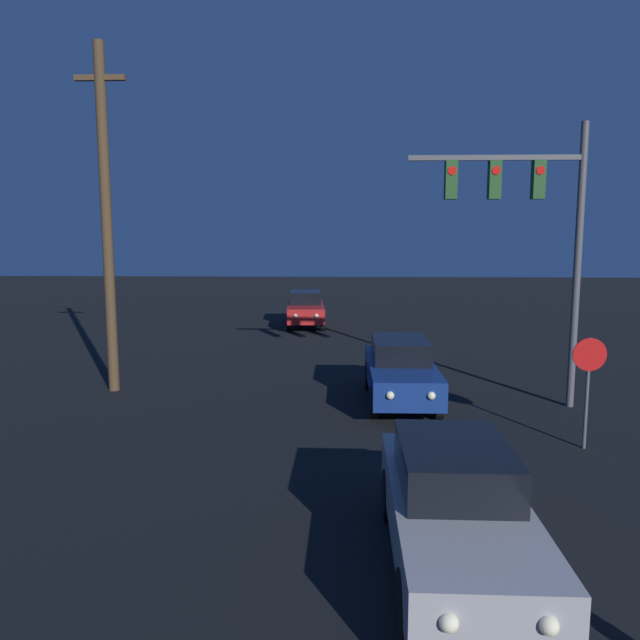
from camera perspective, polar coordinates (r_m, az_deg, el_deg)
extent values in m
cube|color=#99999E|center=(8.37, 12.29, -17.17)|extent=(1.63, 4.51, 0.67)
cube|color=black|center=(8.34, 12.15, -12.74)|extent=(1.38, 2.04, 0.55)
cylinder|color=black|center=(7.50, 20.24, -23.58)|extent=(0.18, 0.75, 0.75)
cylinder|color=black|center=(7.23, 7.86, -24.44)|extent=(0.18, 0.75, 0.75)
cylinder|color=black|center=(9.90, 15.22, -15.31)|extent=(0.18, 0.75, 0.75)
cylinder|color=black|center=(9.69, 6.32, -15.59)|extent=(0.18, 0.75, 0.75)
sphere|color=#F9EFC6|center=(6.50, 20.22, -24.75)|extent=(0.18, 0.18, 0.18)
sphere|color=#F9EFC6|center=(6.31, 11.71, -25.48)|extent=(0.18, 0.18, 0.18)
cube|color=navy|center=(15.84, 7.38, -4.99)|extent=(1.64, 4.51, 0.67)
cube|color=black|center=(15.93, 7.34, -2.68)|extent=(1.38, 2.04, 0.55)
cylinder|color=black|center=(14.67, 10.78, -7.46)|extent=(0.18, 0.75, 0.75)
cylinder|color=black|center=(14.51, 4.95, -7.51)|extent=(0.18, 0.75, 0.75)
cylinder|color=black|center=(17.35, 9.36, -5.02)|extent=(0.18, 0.75, 0.75)
cylinder|color=black|center=(17.22, 4.45, -5.04)|extent=(0.18, 0.75, 0.75)
sphere|color=#F9EFC6|center=(13.68, 10.15, -6.83)|extent=(0.18, 0.18, 0.18)
sphere|color=#F9EFC6|center=(13.59, 6.43, -6.87)|extent=(0.18, 0.18, 0.18)
cube|color=#B21E1E|center=(28.53, -1.34, 0.84)|extent=(1.94, 4.61, 0.67)
cube|color=black|center=(28.68, -1.35, 2.10)|extent=(1.52, 2.12, 0.55)
cylinder|color=black|center=(27.21, 0.25, -0.21)|extent=(0.23, 0.76, 0.75)
cylinder|color=black|center=(27.19, -2.87, -0.22)|extent=(0.23, 0.76, 0.75)
cylinder|color=black|center=(29.97, 0.04, 0.55)|extent=(0.23, 0.76, 0.75)
cylinder|color=black|center=(29.96, -2.79, 0.54)|extent=(0.23, 0.76, 0.75)
sphere|color=#F9EFC6|center=(26.28, -0.32, 0.38)|extent=(0.18, 0.18, 0.18)
sphere|color=#F9EFC6|center=(26.27, -2.25, 0.37)|extent=(0.18, 0.18, 0.18)
cylinder|color=#4C4C51|center=(16.18, 22.46, 4.40)|extent=(0.18, 0.18, 6.81)
cube|color=#4C4C51|center=(15.67, 15.73, 14.09)|extent=(4.08, 0.12, 0.12)
cube|color=#1E471E|center=(15.88, 19.33, 12.01)|extent=(0.28, 0.28, 0.90)
cylinder|color=red|center=(15.76, 19.52, 12.78)|extent=(0.20, 0.02, 0.20)
cube|color=#1E471E|center=(15.62, 15.66, 12.24)|extent=(0.28, 0.28, 0.90)
cylinder|color=red|center=(15.49, 15.82, 13.02)|extent=(0.20, 0.02, 0.20)
cube|color=#1E471E|center=(15.42, 11.88, 12.42)|extent=(0.28, 0.28, 0.90)
cylinder|color=red|center=(15.29, 11.99, 13.22)|extent=(0.20, 0.02, 0.20)
cylinder|color=#4C4C51|center=(13.38, 23.22, -6.21)|extent=(0.07, 0.07, 2.23)
cylinder|color=red|center=(13.20, 23.43, -2.91)|extent=(0.65, 0.03, 0.65)
cylinder|color=#4C3823|center=(17.45, -18.93, 8.48)|extent=(0.28, 0.28, 9.06)
cube|color=#4C3823|center=(17.88, -19.48, 20.16)|extent=(1.31, 0.14, 0.14)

